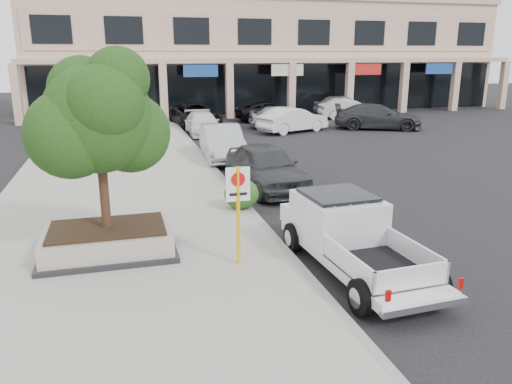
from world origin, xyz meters
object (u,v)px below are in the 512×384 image
at_px(curb_car_c, 203,124).
at_px(lot_car_f, 349,109).
at_px(lot_car_a, 283,117).
at_px(lot_car_c, 378,117).
at_px(planter, 108,240).
at_px(curb_car_a, 266,167).
at_px(planter_tree, 104,118).
at_px(no_parking_sign, 238,202).
at_px(lot_car_d, 270,111).
at_px(curb_car_b, 222,143).
at_px(curb_car_d, 195,115).
at_px(lot_car_e, 342,105).
at_px(lot_car_b, 293,120).
at_px(pickup_truck, 356,239).

relative_size(curb_car_c, lot_car_f, 1.03).
relative_size(lot_car_a, lot_car_c, 0.80).
relative_size(planter, curb_car_a, 0.65).
relative_size(planter_tree, curb_car_c, 0.86).
xyz_separation_m(planter, lot_car_a, (11.07, 19.85, 0.30)).
bearing_deg(curb_car_c, no_parking_sign, -96.93).
height_order(planter_tree, curb_car_a, planter_tree).
relative_size(curb_car_c, lot_car_d, 0.91).
bearing_deg(curb_car_a, planter, -141.77).
distance_m(curb_car_b, lot_car_c, 13.76).
height_order(curb_car_c, curb_car_d, curb_car_d).
bearing_deg(lot_car_e, planter, 137.79).
bearing_deg(planter_tree, curb_car_d, 76.27).
bearing_deg(curb_car_c, curb_car_a, -89.19).
xyz_separation_m(curb_car_d, lot_car_c, (11.44, -4.43, 0.04)).
xyz_separation_m(planter_tree, lot_car_f, (17.42, 23.22, -2.67)).
distance_m(curb_car_a, curb_car_c, 13.34).
bearing_deg(lot_car_a, curb_car_a, 166.33).
xyz_separation_m(curb_car_a, lot_car_c, (11.40, 12.54, -0.01)).
bearing_deg(lot_car_b, lot_car_e, -63.62).
bearing_deg(no_parking_sign, lot_car_a, 69.04).
bearing_deg(curb_car_b, lot_car_d, 67.57).
relative_size(curb_car_b, curb_car_c, 1.06).
height_order(planter, planter_tree, planter_tree).
height_order(pickup_truck, lot_car_c, pickup_truck).
height_order(no_parking_sign, pickup_truck, no_parking_sign).
xyz_separation_m(no_parking_sign, curb_car_a, (2.65, 6.70, -0.80)).
bearing_deg(lot_car_b, curb_car_b, 117.95).
distance_m(lot_car_c, lot_car_d, 8.07).
distance_m(pickup_truck, lot_car_c, 23.18).
distance_m(no_parking_sign, pickup_truck, 2.80).
xyz_separation_m(pickup_truck, lot_car_a, (5.63, 22.17, -0.05)).
relative_size(planter_tree, lot_car_b, 0.84).
bearing_deg(curb_car_a, lot_car_e, 53.48).
distance_m(planter, lot_car_d, 26.12).
bearing_deg(lot_car_f, pickup_truck, 161.54).
xyz_separation_m(pickup_truck, lot_car_e, (12.68, 28.15, -0.02)).
distance_m(curb_car_b, lot_car_f, 17.67).
bearing_deg(lot_car_d, curb_car_a, 159.28).
xyz_separation_m(no_parking_sign, curb_car_c, (2.52, 20.04, -0.96)).
bearing_deg(no_parking_sign, curb_car_b, 80.08).
xyz_separation_m(curb_car_c, lot_car_c, (11.53, -0.80, 0.15)).
distance_m(lot_car_c, lot_car_f, 5.61).
height_order(no_parking_sign, lot_car_c, no_parking_sign).
relative_size(curb_car_a, curb_car_d, 0.87).
bearing_deg(lot_car_f, planter_tree, 149.89).
xyz_separation_m(planter_tree, lot_car_e, (17.99, 25.67, -2.61)).
height_order(curb_car_a, lot_car_d, curb_car_a).
bearing_deg(planter_tree, planter, -131.03).
height_order(curb_car_c, lot_car_a, lot_car_a).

